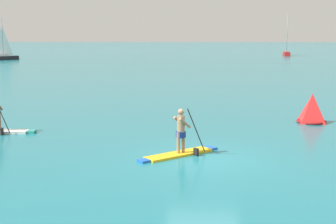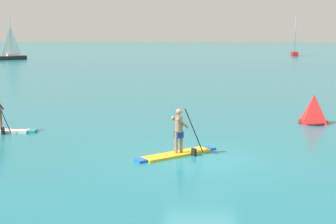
# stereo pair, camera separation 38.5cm
# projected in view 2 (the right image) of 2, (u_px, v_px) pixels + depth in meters

# --- Properties ---
(ground) EXTENTS (440.00, 440.00, 0.00)m
(ground) POSITION_uv_depth(u_px,v_px,m) (201.00, 158.00, 15.49)
(ground) COLOR #1E727F
(paddleboarder_mid_center) EXTENTS (2.69, 2.34, 1.73)m
(paddleboarder_mid_center) POSITION_uv_depth(u_px,v_px,m) (178.00, 144.00, 15.85)
(paddleboarder_mid_center) COLOR yellow
(paddleboarder_mid_center) RESTS_ON ground
(race_marker_buoy) EXTENTS (1.60, 1.60, 1.36)m
(race_marker_buoy) POSITION_uv_depth(u_px,v_px,m) (314.00, 110.00, 21.52)
(race_marker_buoy) COLOR red
(race_marker_buoy) RESTS_ON ground
(sailboat_left_horizon) EXTENTS (3.84, 4.34, 6.56)m
(sailboat_left_horizon) POSITION_uv_depth(u_px,v_px,m) (12.00, 54.00, 74.05)
(sailboat_left_horizon) COLOR black
(sailboat_left_horizon) RESTS_ON ground
(sailboat_right_horizon) EXTENTS (1.40, 4.53, 7.63)m
(sailboat_right_horizon) POSITION_uv_depth(u_px,v_px,m) (295.00, 50.00, 87.07)
(sailboat_right_horizon) COLOR #A51E1E
(sailboat_right_horizon) RESTS_ON ground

